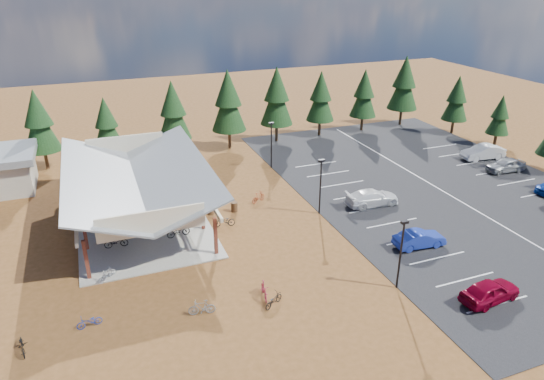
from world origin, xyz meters
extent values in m
plane|color=#553516|center=(0.00, 0.00, 0.00)|extent=(140.00, 140.00, 0.00)
cube|color=black|center=(18.50, 3.00, 0.02)|extent=(27.00, 44.00, 0.04)
cube|color=gray|center=(-10.00, 7.00, 0.05)|extent=(10.60, 18.60, 0.10)
cube|color=#572618|center=(-14.60, -1.40, 1.60)|extent=(0.25, 0.25, 3.00)
cube|color=#572618|center=(-14.60, 2.80, 1.60)|extent=(0.25, 0.25, 3.00)
cube|color=#572618|center=(-14.60, 7.00, 1.60)|extent=(0.25, 0.25, 3.00)
cube|color=#572618|center=(-14.60, 11.20, 1.60)|extent=(0.25, 0.25, 3.00)
cube|color=#572618|center=(-14.60, 15.40, 1.60)|extent=(0.25, 0.25, 3.00)
cube|color=#572618|center=(-5.40, -1.40, 1.60)|extent=(0.25, 0.25, 3.00)
cube|color=#572618|center=(-5.40, 2.80, 1.60)|extent=(0.25, 0.25, 3.00)
cube|color=#572618|center=(-5.40, 7.00, 1.60)|extent=(0.25, 0.25, 3.00)
cube|color=#572618|center=(-5.40, 11.20, 1.60)|extent=(0.25, 0.25, 3.00)
cube|color=#572618|center=(-5.40, 15.40, 1.60)|extent=(0.25, 0.25, 3.00)
cube|color=beige|center=(-15.00, 7.00, 3.10)|extent=(0.22, 18.00, 0.35)
cube|color=beige|center=(-5.00, 7.00, 3.10)|extent=(0.22, 18.00, 0.35)
cube|color=slate|center=(-12.90, 7.00, 4.00)|extent=(5.85, 19.40, 2.13)
cube|color=slate|center=(-7.10, 7.00, 4.00)|extent=(5.85, 19.40, 2.13)
cube|color=beige|center=(-10.00, -2.00, 3.90)|extent=(7.50, 0.15, 1.80)
cube|color=beige|center=(-10.00, 16.00, 3.90)|extent=(7.50, 0.15, 1.80)
cylinder|color=black|center=(5.00, -10.00, 2.50)|extent=(0.14, 0.14, 5.00)
cube|color=black|center=(5.00, -10.00, 5.05)|extent=(0.50, 0.25, 0.18)
cylinder|color=black|center=(5.00, 2.00, 2.50)|extent=(0.14, 0.14, 5.00)
cube|color=black|center=(5.00, 2.00, 5.05)|extent=(0.50, 0.25, 0.18)
cylinder|color=black|center=(5.00, 14.00, 2.50)|extent=(0.14, 0.14, 5.00)
cube|color=black|center=(5.00, 14.00, 5.05)|extent=(0.50, 0.25, 0.18)
cylinder|color=#482F19|center=(-4.11, 5.35, 0.45)|extent=(0.60, 0.60, 0.90)
cylinder|color=#482F19|center=(-1.98, 5.10, 0.45)|extent=(0.60, 0.60, 0.90)
cylinder|color=#382314|center=(-18.09, 22.54, 1.07)|extent=(0.36, 0.36, 2.15)
cone|color=black|center=(-18.09, 22.54, 4.72)|extent=(3.78, 3.78, 5.15)
cone|color=black|center=(-18.09, 22.54, 6.87)|extent=(2.92, 2.92, 3.86)
cylinder|color=#382314|center=(-11.38, 22.07, 0.91)|extent=(0.36, 0.36, 1.83)
cone|color=black|center=(-11.38, 22.07, 4.02)|extent=(3.22, 3.22, 4.39)
cone|color=black|center=(-11.38, 22.07, 5.85)|extent=(2.49, 2.49, 3.29)
cylinder|color=#382314|center=(-4.06, 21.45, 1.08)|extent=(0.36, 0.36, 2.16)
cone|color=black|center=(-4.06, 21.45, 4.76)|extent=(3.81, 3.81, 5.19)
cone|color=black|center=(-4.06, 21.45, 6.92)|extent=(2.94, 2.94, 3.90)
cylinder|color=#382314|center=(2.58, 21.92, 1.17)|extent=(0.36, 0.36, 2.34)
cone|color=black|center=(2.58, 21.92, 5.16)|extent=(4.13, 4.13, 5.63)
cone|color=black|center=(2.58, 21.92, 7.50)|extent=(3.19, 3.19, 4.22)
cylinder|color=#382314|center=(8.92, 22.39, 1.15)|extent=(0.36, 0.36, 2.31)
cone|color=black|center=(8.92, 22.39, 5.07)|extent=(4.06, 4.06, 5.53)
cone|color=black|center=(8.92, 22.39, 7.38)|extent=(3.14, 3.14, 4.15)
cylinder|color=#382314|center=(15.15, 22.71, 1.03)|extent=(0.36, 0.36, 2.06)
cone|color=black|center=(15.15, 22.71, 4.54)|extent=(3.63, 3.63, 4.95)
cone|color=black|center=(15.15, 22.71, 6.60)|extent=(2.80, 2.80, 3.71)
cylinder|color=#382314|center=(21.50, 22.59, 1.01)|extent=(0.36, 0.36, 2.02)
cone|color=black|center=(21.50, 22.59, 4.45)|extent=(3.56, 3.56, 4.85)
cone|color=black|center=(21.50, 22.59, 6.47)|extent=(2.75, 2.75, 3.64)
cylinder|color=#382314|center=(27.99, 22.97, 1.17)|extent=(0.36, 0.36, 2.34)
cone|color=black|center=(27.99, 22.97, 5.16)|extent=(4.12, 4.12, 5.62)
cone|color=black|center=(27.99, 22.97, 7.50)|extent=(3.19, 3.19, 4.22)
cylinder|color=#382314|center=(33.73, 11.05, 0.78)|extent=(0.36, 0.36, 1.55)
cone|color=black|center=(33.73, 11.05, 3.41)|extent=(2.73, 2.73, 3.72)
cone|color=black|center=(33.73, 11.05, 4.97)|extent=(2.11, 2.11, 2.79)
cylinder|color=#382314|center=(32.15, 17.08, 0.94)|extent=(0.36, 0.36, 1.88)
cone|color=black|center=(32.15, 17.08, 4.14)|extent=(3.31, 3.31, 4.52)
cone|color=black|center=(32.15, 17.08, 6.02)|extent=(2.56, 2.56, 3.39)
imported|color=black|center=(-12.46, 2.23, 0.58)|extent=(1.85, 0.75, 0.95)
imported|color=gray|center=(-13.65, 6.13, 0.61)|extent=(1.68, 0.48, 1.01)
imported|color=navy|center=(-12.88, 7.66, 0.54)|extent=(1.79, 1.08, 0.89)
imported|color=maroon|center=(-12.04, 11.57, 0.62)|extent=(1.81, 0.84, 1.05)
imported|color=black|center=(-7.60, 2.17, 0.60)|extent=(1.97, 0.87, 1.01)
imported|color=gray|center=(-6.31, 3.19, 0.56)|extent=(1.57, 0.60, 0.92)
imported|color=navy|center=(-7.84, 7.50, 0.52)|extent=(1.66, 0.74, 0.85)
imported|color=maroon|center=(-7.71, 12.13, 0.54)|extent=(1.53, 0.71, 0.89)
imported|color=black|center=(-18.39, -7.62, 0.45)|extent=(0.89, 1.78, 0.90)
imported|color=gray|center=(-13.43, -2.01, 0.47)|extent=(1.47, 1.33, 0.93)
imported|color=navy|center=(-14.77, -6.77, 0.40)|extent=(1.58, 0.75, 0.80)
imported|color=maroon|center=(-3.86, -7.80, 0.56)|extent=(0.83, 1.92, 1.12)
imported|color=black|center=(-3.59, -8.84, 0.43)|extent=(1.71, 1.36, 0.87)
imported|color=gray|center=(-8.12, -8.03, 0.52)|extent=(1.79, 0.80, 1.04)
imported|color=maroon|center=(0.71, 6.17, 0.51)|extent=(1.73, 1.24, 1.02)
imported|color=black|center=(-3.64, 2.64, 0.50)|extent=(1.96, 0.91, 0.99)
imported|color=maroon|center=(9.75, -13.43, 0.77)|extent=(4.47, 2.19, 1.47)
imported|color=#1C319C|center=(9.70, -6.06, 0.72)|extent=(4.21, 1.73, 1.36)
imported|color=silver|center=(10.27, 1.76, 0.78)|extent=(5.14, 2.24, 1.47)
imported|color=gray|center=(28.13, 3.72, 0.78)|extent=(4.43, 2.01, 1.47)
imported|color=silver|center=(28.65, 7.68, 0.87)|extent=(5.16, 2.23, 1.65)
camera|label=1|loc=(-12.86, -32.65, 19.69)|focal=32.00mm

